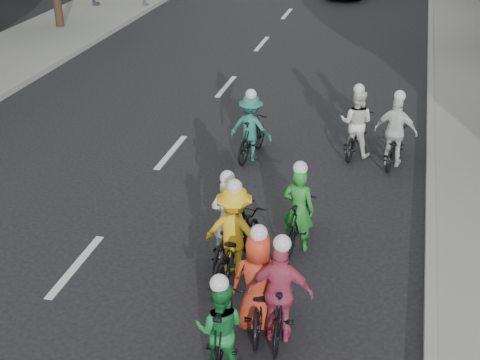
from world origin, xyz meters
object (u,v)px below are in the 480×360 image
at_px(cyclist_4, 259,291).
at_px(cyclist_8, 395,139).
at_px(cyclist_0, 229,230).
at_px(cyclist_2, 235,239).
at_px(cyclist_7, 251,132).
at_px(cyclist_5, 299,217).
at_px(cyclist_3, 281,300).
at_px(cyclist_1, 221,332).
at_px(cyclist_6, 356,129).

bearing_deg(cyclist_4, cyclist_8, -112.98).
relative_size(cyclist_0, cyclist_2, 0.91).
relative_size(cyclist_4, cyclist_7, 1.06).
relative_size(cyclist_5, cyclist_7, 1.02).
distance_m(cyclist_4, cyclist_5, 2.38).
xyz_separation_m(cyclist_3, cyclist_8, (1.35, 6.59, -0.03)).
bearing_deg(cyclist_0, cyclist_2, 120.68).
relative_size(cyclist_1, cyclist_2, 0.93).
xyz_separation_m(cyclist_0, cyclist_5, (1.12, 0.70, 0.03)).
bearing_deg(cyclist_7, cyclist_1, 108.18).
relative_size(cyclist_3, cyclist_4, 0.99).
bearing_deg(cyclist_1, cyclist_3, -134.68).
relative_size(cyclist_7, cyclist_8, 0.95).
bearing_deg(cyclist_3, cyclist_7, -76.55).
relative_size(cyclist_1, cyclist_6, 1.05).
bearing_deg(cyclist_4, cyclist_2, -69.12).
height_order(cyclist_1, cyclist_6, cyclist_6).
distance_m(cyclist_6, cyclist_8, 1.00).
xyz_separation_m(cyclist_1, cyclist_4, (0.29, 1.06, -0.00)).
bearing_deg(cyclist_2, cyclist_7, -71.71).
distance_m(cyclist_3, cyclist_5, 2.58).
bearing_deg(cyclist_2, cyclist_0, -52.97).
bearing_deg(cyclist_8, cyclist_4, 83.91).
xyz_separation_m(cyclist_0, cyclist_8, (2.65, 4.72, 0.05)).
height_order(cyclist_2, cyclist_6, cyclist_2).
height_order(cyclist_1, cyclist_2, cyclist_2).
distance_m(cyclist_1, cyclist_4, 1.09).
relative_size(cyclist_5, cyclist_6, 0.96).
xyz_separation_m(cyclist_3, cyclist_7, (-1.91, 6.10, 0.00)).
distance_m(cyclist_2, cyclist_5, 1.42).
height_order(cyclist_3, cyclist_5, cyclist_3).
height_order(cyclist_6, cyclist_8, cyclist_8).
xyz_separation_m(cyclist_3, cyclist_6, (0.43, 6.97, -0.04)).
height_order(cyclist_2, cyclist_8, cyclist_2).
bearing_deg(cyclist_2, cyclist_4, 126.84).
relative_size(cyclist_6, cyclist_7, 1.05).
distance_m(cyclist_6, cyclist_7, 2.49).
relative_size(cyclist_6, cyclist_8, 1.00).
height_order(cyclist_5, cyclist_7, cyclist_5).
relative_size(cyclist_3, cyclist_5, 1.03).
xyz_separation_m(cyclist_0, cyclist_7, (-0.61, 4.23, 0.09)).
height_order(cyclist_4, cyclist_8, cyclist_8).
xyz_separation_m(cyclist_7, cyclist_8, (3.26, 0.49, -0.04)).
distance_m(cyclist_2, cyclist_7, 4.71).
xyz_separation_m(cyclist_0, cyclist_2, (0.22, -0.40, 0.09)).
distance_m(cyclist_2, cyclist_3, 1.82).
distance_m(cyclist_3, cyclist_6, 6.99).
bearing_deg(cyclist_0, cyclist_6, -106.91).
bearing_deg(cyclist_8, cyclist_0, 69.76).
xyz_separation_m(cyclist_1, cyclist_6, (1.10, 7.83, -0.00)).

